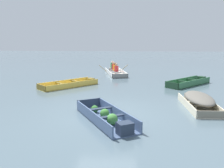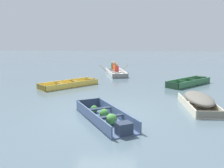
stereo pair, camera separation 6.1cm
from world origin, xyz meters
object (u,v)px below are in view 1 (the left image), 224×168
object	(u,v)px
rowboat_white_with_crew	(115,71)
skiff_green_far_moored	(190,83)
dinghy_slate_blue_foreground	(107,117)
skiff_yellow_near_moored	(71,84)
skiff_cream_mid_moored	(199,100)

from	to	relation	value
rowboat_white_with_crew	skiff_green_far_moored	bearing A→B (deg)	-40.79
dinghy_slate_blue_foreground	skiff_yellow_near_moored	size ratio (longest dim) A/B	1.04
dinghy_slate_blue_foreground	skiff_green_far_moored	xyz separation A→B (m)	(4.46, 6.96, -0.03)
skiff_cream_mid_moored	dinghy_slate_blue_foreground	bearing A→B (deg)	-151.66
dinghy_slate_blue_foreground	skiff_green_far_moored	size ratio (longest dim) A/B	1.10
skiff_cream_mid_moored	skiff_green_far_moored	size ratio (longest dim) A/B	0.96
skiff_green_far_moored	rowboat_white_with_crew	distance (m)	6.28
dinghy_slate_blue_foreground	rowboat_white_with_crew	size ratio (longest dim) A/B	0.88
dinghy_slate_blue_foreground	skiff_yellow_near_moored	bearing A→B (deg)	113.56
rowboat_white_with_crew	skiff_cream_mid_moored	bearing A→B (deg)	-66.61
skiff_yellow_near_moored	rowboat_white_with_crew	distance (m)	5.52
skiff_green_far_moored	rowboat_white_with_crew	world-z (taller)	rowboat_white_with_crew
skiff_yellow_near_moored	skiff_cream_mid_moored	distance (m)	7.52
dinghy_slate_blue_foreground	skiff_cream_mid_moored	distance (m)	4.14
dinghy_slate_blue_foreground	skiff_yellow_near_moored	distance (m)	6.63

